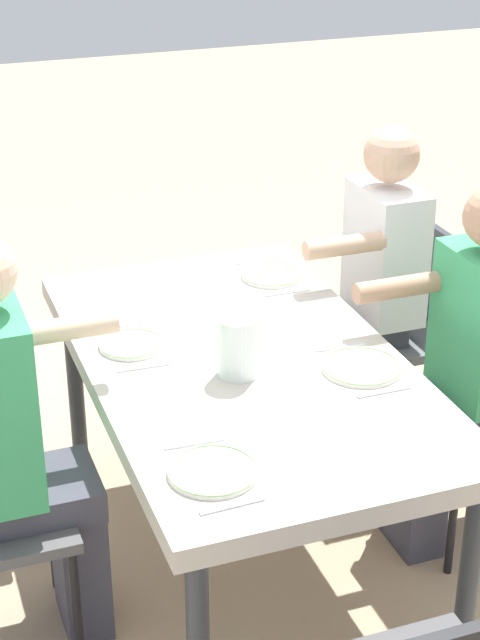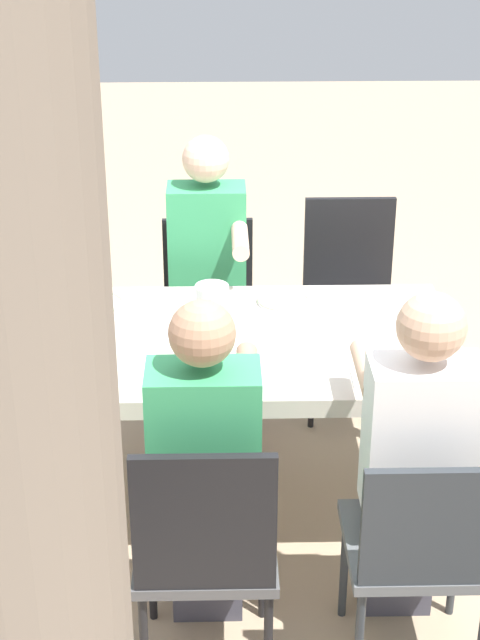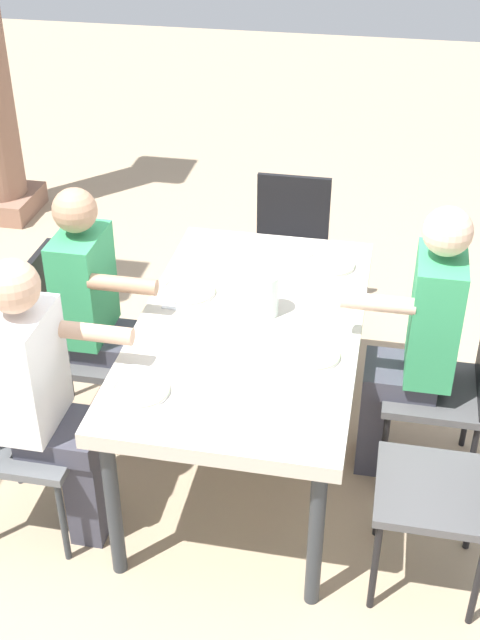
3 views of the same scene
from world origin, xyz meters
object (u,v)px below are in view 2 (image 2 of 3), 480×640
Objects in this scene: diner_woman_green at (208,278)px; plate_2 at (182,377)px; diner_man_white at (413,460)px; chair_mid_south at (208,303)px; water_pitcher at (212,311)px; plate_3 at (93,304)px; dining_table at (236,353)px; chair_west_south at (350,291)px; plate_0 at (397,374)px; diner_guest_third at (206,468)px; chair_west_north at (421,545)px; chair_mid_north at (205,545)px; plate_1 at (283,301)px.

plate_2 is at bearing 85.44° from diner_woman_green.
plate_2 is (0.74, -0.39, 0.09)m from diner_man_white.
water_pitcher is at bearing 91.60° from chair_mid_south.
diner_woman_green reaches higher than plate_3.
dining_table is at bearing 152.83° from plate_3.
chair_west_south is 3.97× the size of plate_2.
plate_0 is 0.74m from plate_2.
dining_table is 0.89m from diner_man_white.
diner_woman_green reaches higher than plate_2.
chair_west_south is 1.11m from water_pitcher.
plate_3 is at bearing 28.86° from chair_west_south.
dining_table is 1.30× the size of diner_guest_third.
chair_west_north is 1.19m from water_pitcher.
plate_0 is at bearing -138.57° from chair_mid_north.
chair_west_north is 0.89× the size of chair_west_south.
chair_west_south is 4.71× the size of plate_1.
diner_woman_green is 1.03m from plate_2.
chair_west_south is 0.73× the size of diner_woman_green.
water_pitcher is (-0.48, 0.24, 0.08)m from plate_3.
water_pitcher reaches higher than plate_1.
chair_mid_south is at bearing -126.73° from plate_3.
chair_mid_south is 4.25× the size of plate_1.
chair_west_south is at bearing -89.81° from plate_0.
chair_west_south is at bearing -126.67° from water_pitcher.
chair_west_south reaches higher than chair_mid_south.
plate_2 is (0.08, -0.40, 0.10)m from diner_guest_third.
dining_table is 0.64m from plate_0.
chair_mid_south is at bearing 0.57° from chair_west_south.
chair_west_north is 4.17× the size of plate_1.
diner_woman_green is 0.51m from plate_1.
diner_man_white is 0.65m from diner_guest_third.
diner_guest_third is 1.07m from plate_1.
chair_west_south is at bearing -90.00° from chair_west_north.
diner_man_white is 5.26× the size of plate_2.
water_pitcher is (0.64, -0.36, 0.08)m from plate_0.
chair_west_north is 3.93× the size of plate_0.
chair_west_north is at bearing 89.60° from plate_0.
chair_mid_south is at bearing -67.74° from diner_man_white.
diner_woman_green reaches higher than diner_man_white.
dining_table is 0.37m from plate_1.
plate_1 is at bearing -137.71° from water_pitcher.
diner_man_white is at bearing 127.59° from dining_table.
chair_mid_north reaches higher than plate_0.
plate_0 is (-0.66, -0.59, 0.26)m from chair_mid_north.
chair_mid_north is 0.24m from diner_guest_third.
chair_mid_south reaches higher than dining_table.
dining_table is 6.75× the size of plate_2.
plate_3 is (1.11, 0.61, 0.23)m from chair_west_south.
diner_guest_third reaches higher than chair_mid_north.
chair_west_north is 0.67× the size of diner_guest_third.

